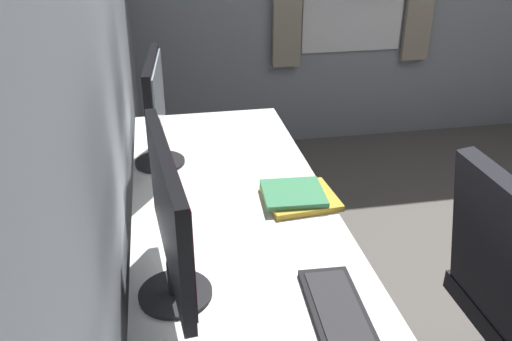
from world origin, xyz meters
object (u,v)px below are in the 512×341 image
(monitor_primary, at_px, (156,106))
(book_stack_near, at_px, (298,196))
(keyboard_main, at_px, (342,322))
(drawer_pedestal, at_px, (237,336))
(monitor_secondary, at_px, (170,216))

(monitor_primary, bearing_deg, book_stack_near, -130.05)
(monitor_primary, height_order, keyboard_main, monitor_primary)
(drawer_pedestal, bearing_deg, monitor_primary, 18.92)
(keyboard_main, xyz_separation_m, book_stack_near, (0.62, -0.05, 0.01))
(monitor_secondary, bearing_deg, drawer_pedestal, -42.77)
(monitor_primary, bearing_deg, keyboard_main, -157.40)
(keyboard_main, bearing_deg, monitor_secondary, 64.78)
(drawer_pedestal, bearing_deg, monitor_secondary, 137.23)
(drawer_pedestal, distance_m, monitor_primary, 0.91)
(monitor_secondary, distance_m, keyboard_main, 0.51)
(monitor_primary, distance_m, book_stack_near, 0.65)
(monitor_secondary, xyz_separation_m, book_stack_near, (0.43, -0.45, -0.23))
(drawer_pedestal, height_order, book_stack_near, book_stack_near)
(drawer_pedestal, height_order, monitor_primary, monitor_primary)
(drawer_pedestal, relative_size, keyboard_main, 1.63)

